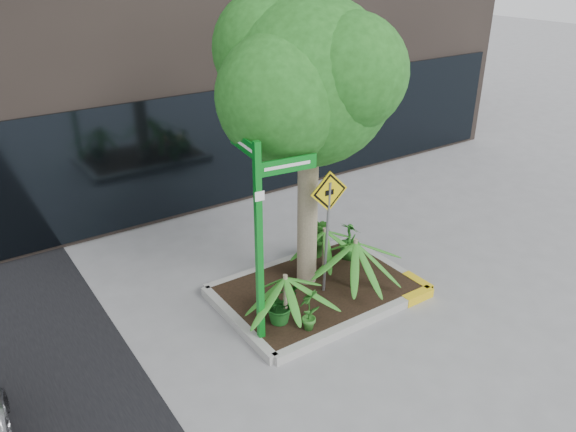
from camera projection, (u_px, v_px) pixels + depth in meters
ground at (319, 306)px, 9.38m from camera, size 80.00×80.00×0.00m
planter at (320, 289)px, 9.65m from camera, size 3.35×2.36×0.15m
tree at (309, 82)px, 8.38m from camera, size 3.29×2.92×4.94m
palm_front at (356, 243)px, 9.25m from camera, size 1.05×1.05×1.17m
palm_left at (285, 278)px, 8.44m from camera, size 0.93×0.93×1.03m
palm_back at (325, 231)px, 9.93m from camera, size 0.89×0.89×0.99m
shrub_a at (280, 303)px, 8.63m from camera, size 0.73×0.73×0.65m
shrub_b at (350, 240)px, 10.41m from camera, size 0.49×0.49×0.73m
shrub_c at (309, 309)px, 8.44m from camera, size 0.52×0.52×0.70m
shrub_d at (318, 237)px, 10.41m from camera, size 0.58×0.58×0.83m
street_sign_post at (261, 224)px, 7.71m from camera, size 0.94×1.00×3.20m
cattle_sign at (328, 213)px, 8.86m from camera, size 0.67×0.13×2.19m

